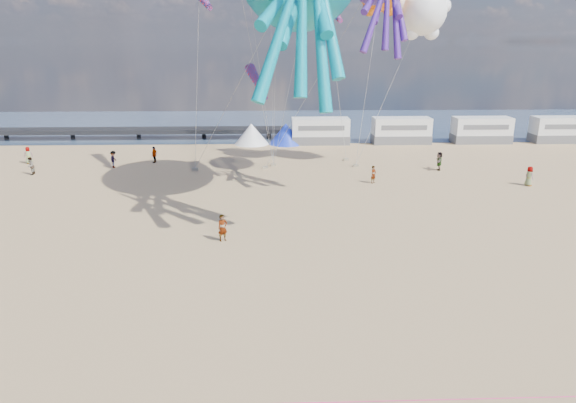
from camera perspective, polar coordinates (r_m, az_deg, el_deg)
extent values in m
plane|color=tan|center=(22.30, -2.24, -13.49)|extent=(120.00, 120.00, 0.00)
plane|color=#324561|center=(75.02, -2.14, 8.59)|extent=(120.00, 120.00, 0.00)
cube|color=black|center=(69.93, -25.95, 7.04)|extent=(60.00, 3.00, 0.50)
cube|color=silver|center=(60.26, 3.60, 7.83)|extent=(6.60, 2.50, 3.00)
cube|color=silver|center=(61.90, 12.47, 7.72)|extent=(6.60, 2.50, 3.00)
cube|color=silver|center=(64.91, 20.69, 7.44)|extent=(6.60, 2.50, 3.00)
cube|color=silver|center=(69.10, 28.04, 7.07)|extent=(6.60, 2.50, 3.00)
cone|color=white|center=(60.07, -4.09, 7.50)|extent=(4.00, 4.00, 2.40)
cone|color=#1933CC|center=(60.06, -0.24, 7.54)|extent=(4.00, 4.00, 2.40)
imported|color=tan|center=(30.83, -7.27, -2.93)|extent=(0.71, 0.63, 1.64)
imported|color=#7F6659|center=(56.28, -26.89, 4.61)|extent=(0.70, 0.58, 1.66)
imported|color=#7F6659|center=(51.28, -18.82, 4.46)|extent=(0.65, 0.81, 1.61)
imported|color=#7F6659|center=(52.26, -14.63, 5.07)|extent=(0.87, 1.17, 1.63)
imported|color=#7F6659|center=(49.58, 16.45, 4.32)|extent=(0.68, 1.08, 1.71)
imported|color=#7F6659|center=(43.77, 9.47, 2.98)|extent=(1.33, 1.23, 1.49)
imported|color=#7F6659|center=(46.81, 25.23, 2.57)|extent=(0.56, 0.69, 1.63)
imported|color=#7F6659|center=(51.35, -26.70, 3.53)|extent=(0.53, 0.79, 1.59)
cube|color=gray|center=(48.46, -10.29, 3.56)|extent=(0.50, 0.35, 0.22)
cube|color=gray|center=(48.24, -2.53, 3.76)|extent=(0.50, 0.35, 0.22)
cube|color=gray|center=(49.46, 7.54, 3.97)|extent=(0.50, 0.35, 0.22)
cube|color=gray|center=(52.05, 6.49, 4.68)|extent=(0.50, 0.35, 0.22)
cube|color=gray|center=(49.36, -1.61, 4.09)|extent=(0.50, 0.35, 0.22)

